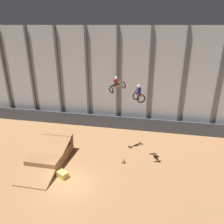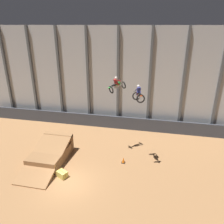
% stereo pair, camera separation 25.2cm
% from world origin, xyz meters
% --- Properties ---
extents(ground_plane, '(60.00, 60.00, 0.00)m').
position_xyz_m(ground_plane, '(0.00, 0.00, 0.00)').
color(ground_plane, '#996B42').
extents(arena_back_wall, '(32.00, 0.40, 12.32)m').
position_xyz_m(arena_back_wall, '(-0.00, 12.05, 6.16)').
color(arena_back_wall, '#ADB2B7').
rests_on(arena_back_wall, ground_plane).
extents(lower_barrier, '(31.36, 0.20, 1.64)m').
position_xyz_m(lower_barrier, '(0.00, 11.09, 0.82)').
color(lower_barrier, '#383D47').
rests_on(lower_barrier, ground_plane).
extents(dirt_ramp, '(3.07, 6.37, 2.00)m').
position_xyz_m(dirt_ramp, '(-3.10, 3.03, 0.66)').
color(dirt_ramp, olive).
rests_on(dirt_ramp, ground_plane).
extents(rider_bike_left_air, '(1.68, 1.64, 1.58)m').
position_xyz_m(rider_bike_left_air, '(2.87, 6.00, 7.06)').
color(rider_bike_left_air, black).
extents(rider_bike_right_air, '(1.24, 1.78, 1.55)m').
position_xyz_m(rider_bike_right_air, '(5.09, 4.10, 6.85)').
color(rider_bike_right_air, black).
extents(traffic_cone_near_ramp, '(0.36, 0.36, 0.58)m').
position_xyz_m(traffic_cone_near_ramp, '(3.97, 3.85, 0.28)').
color(traffic_cone_near_ramp, black).
rests_on(traffic_cone_near_ramp, ground_plane).
extents(hay_bale_trackside, '(1.07, 0.94, 0.57)m').
position_xyz_m(hay_bale_trackside, '(-0.91, 0.68, 0.28)').
color(hay_bale_trackside, '#CCB751').
rests_on(hay_bale_trackside, ground_plane).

